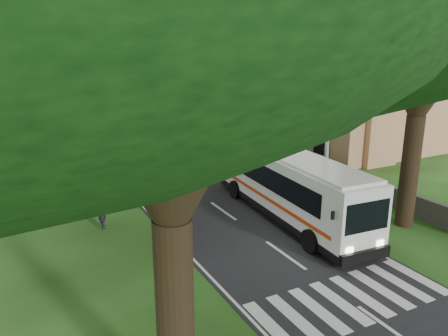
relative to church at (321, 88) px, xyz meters
name	(u,v)px	position (x,y,z in m)	size (l,w,h in m)	color
ground	(314,276)	(-17.86, -21.55, -4.91)	(140.00, 140.00, 0.00)	#214012
road	(136,149)	(-17.86, 3.45, -4.90)	(8.00, 120.00, 0.04)	black
crosswalk	(348,300)	(-17.86, -23.55, -4.91)	(8.00, 3.00, 0.01)	silver
property_wall	(229,135)	(-8.86, 2.45, -4.31)	(0.35, 50.00, 1.20)	#383533
church	(321,88)	(0.00, 0.00, 0.00)	(14.00, 24.00, 11.60)	tan
pole_near	(328,136)	(-12.36, -15.55, -0.73)	(1.60, 0.24, 8.00)	gray
pole_mid	(187,98)	(-12.36, 4.45, -0.73)	(1.60, 0.24, 8.00)	gray
pole_far	(129,82)	(-12.36, 24.45, -0.73)	(1.60, 0.24, 8.00)	gray
tree_l_far	(3,11)	(-26.36, 26.45, 7.93)	(13.24, 13.24, 15.85)	black
tree_r_midb	(161,16)	(-10.36, 16.45, 7.29)	(15.10, 15.10, 15.52)	black
tree_r_far	(127,28)	(-9.36, 34.45, 6.58)	(16.19, 16.19, 15.00)	black
coach_bus	(287,183)	(-15.16, -15.81, -2.97)	(3.48, 12.36, 3.60)	white
distant_car_a	(74,118)	(-20.43, 20.23, -4.29)	(1.40, 3.47, 1.18)	silver
distant_car_b	(62,107)	(-20.39, 29.66, -4.21)	(1.43, 4.09, 1.35)	navy
distant_car_c	(85,95)	(-14.86, 43.17, -4.22)	(1.86, 4.57, 1.32)	maroon
pedestrian	(102,211)	(-24.35, -12.71, -4.01)	(0.66, 0.43, 1.81)	black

